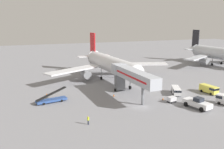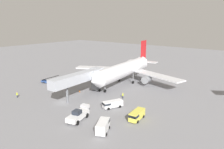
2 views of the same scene
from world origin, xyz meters
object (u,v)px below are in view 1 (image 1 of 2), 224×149
baggage_cart_rear_left (172,99)px  ground_crew_worker_foreground (88,120)px  airplane_background (219,54)px  belt_loader_truck (51,99)px  safety_cone_bravo (47,94)px  airplane_at_gate (110,64)px  pushback_tug (197,103)px  ground_crew_worker_midground (156,85)px  service_van_far_center (209,89)px  safety_cone_alpha (114,95)px  jet_bridge (131,76)px  service_van_near_left (176,90)px  safety_cone_charlie (163,98)px

baggage_cart_rear_left → ground_crew_worker_foreground: ground_crew_worker_foreground is taller
airplane_background → belt_loader_truck: bearing=-159.9°
belt_loader_truck → safety_cone_bravo: (-0.54, 6.34, -0.50)m
airplane_at_gate → belt_loader_truck: size_ratio=5.69×
ground_crew_worker_foreground → airplane_background: (67.94, 42.45, 4.10)m
pushback_tug → safety_cone_bravo: (-31.33, 21.37, -0.91)m
belt_loader_truck → ground_crew_worker_midground: belt_loader_truck is taller
service_van_far_center → safety_cone_alpha: bearing=166.9°
jet_bridge → ground_crew_worker_foreground: bearing=-138.7°
service_van_near_left → airplane_background: airplane_background is taller
pushback_tug → service_van_near_left: bearing=82.1°
pushback_tug → service_van_near_left: (1.50, 10.84, -0.10)m
belt_loader_truck → baggage_cart_rear_left: 29.16m
service_van_far_center → baggage_cart_rear_left: bearing=-166.9°
baggage_cart_rear_left → ground_crew_worker_midground: bearing=77.8°
service_van_far_center → airplane_background: (31.86, 33.08, 3.81)m
airplane_at_gate → ground_crew_worker_foreground: 37.29m
pushback_tug → baggage_cart_rear_left: bearing=120.3°
pushback_tug → airplane_background: size_ratio=0.18×
service_van_near_left → baggage_cart_rear_left: service_van_near_left is taller
safety_cone_charlie → ground_crew_worker_midground: bearing=70.3°
jet_bridge → pushback_tug: 17.02m
belt_loader_truck → service_van_far_center: bearing=-8.7°
pushback_tug → safety_cone_alpha: bearing=135.6°
airplane_at_gate → ground_crew_worker_midground: airplane_at_gate is taller
belt_loader_truck → safety_cone_bravo: bearing=94.9°
safety_cone_charlie → airplane_at_gate: bearing=102.4°
belt_loader_truck → safety_cone_alpha: bearing=-1.5°
airplane_at_gate → airplane_background: 52.78m
service_van_far_center → safety_cone_bravo: bearing=163.1°
service_van_near_left → ground_crew_worker_foreground: bearing=-157.0°
airplane_at_gate → ground_crew_worker_midground: bearing=-57.2°
service_van_near_left → baggage_cart_rear_left: (-4.72, -5.33, -0.33)m
airplane_at_gate → safety_cone_alpha: bearing=-106.1°
safety_cone_alpha → safety_cone_charlie: bearing=-32.0°
safety_cone_bravo → ground_crew_worker_foreground: bearing=-75.4°
jet_bridge → baggage_cart_rear_left: 11.41m
pushback_tug → safety_cone_bravo: size_ratio=11.89×
airplane_at_gate → service_van_far_center: (20.16, -24.09, -3.85)m
ground_crew_worker_midground → service_van_far_center: bearing=-41.8°
belt_loader_truck → ground_crew_worker_midground: size_ratio=4.27×
service_van_far_center → ground_crew_worker_foreground: bearing=-165.4°
jet_bridge → safety_cone_alpha: (-3.79, 2.58, -5.46)m
safety_cone_bravo → airplane_at_gate: bearing=27.8°
jet_bridge → ground_crew_worker_midground: (10.70, 6.41, -4.83)m
service_van_near_left → service_van_far_center: size_ratio=1.05×
ground_crew_worker_midground → belt_loader_truck: bearing=-173.6°
service_van_near_left → safety_cone_charlie: size_ratio=8.84×
belt_loader_truck → ground_crew_worker_midground: bearing=6.4°
pushback_tug → belt_loader_truck: size_ratio=0.91×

